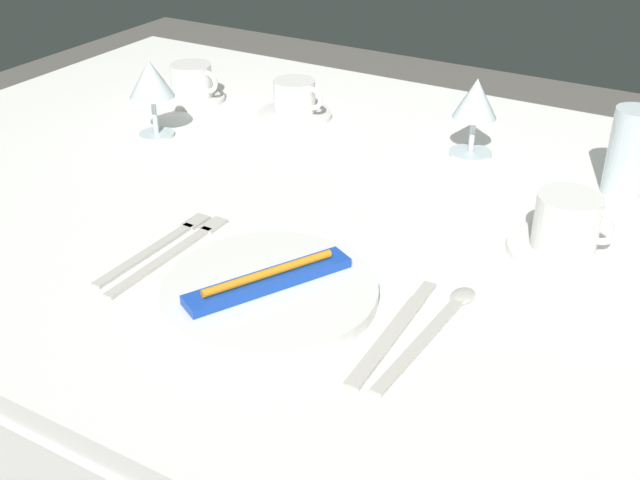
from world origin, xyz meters
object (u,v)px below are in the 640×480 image
object	(u,v)px
wine_glass_left	(151,82)
wine_glass_centre	(475,103)
fork_outer	(175,252)
dinner_knife	(392,333)
coffee_cup_right	(295,97)
coffee_cup_far	(192,80)
spoon_soup	(438,324)
drink_tumbler	(628,157)
fork_inner	(159,245)
coffee_cup_left	(568,222)
toothbrush_package	(269,280)
dinner_plate	(269,291)

from	to	relation	value
wine_glass_left	wine_glass_centre	bearing A→B (deg)	21.42
fork_outer	dinner_knife	world-z (taller)	same
dinner_knife	coffee_cup_right	bearing A→B (deg)	130.81
wine_glass_centre	coffee_cup_far	bearing A→B (deg)	-177.73
spoon_soup	wine_glass_centre	distance (m)	0.50
wine_glass_centre	drink_tumbler	size ratio (longest dim) A/B	1.00
spoon_soup	drink_tumbler	xyz separation A→B (m)	(0.11, 0.46, 0.05)
fork_inner	coffee_cup_left	xyz separation A→B (m)	(0.47, 0.25, 0.04)
fork_inner	drink_tumbler	distance (m)	0.69
fork_inner	drink_tumbler	size ratio (longest dim) A/B	1.63
dinner_knife	coffee_cup_left	world-z (taller)	coffee_cup_left
fork_outer	drink_tumbler	bearing A→B (deg)	45.86
toothbrush_package	dinner_knife	xyz separation A→B (m)	(0.16, 0.01, -0.02)
wine_glass_centre	drink_tumbler	world-z (taller)	same
spoon_soup	coffee_cup_left	xyz separation A→B (m)	(0.08, 0.23, 0.04)
wine_glass_left	drink_tumbler	world-z (taller)	wine_glass_left
fork_outer	coffee_cup_left	xyz separation A→B (m)	(0.44, 0.26, 0.04)
coffee_cup_far	dinner_knife	bearing A→B (deg)	-36.59
dinner_knife	spoon_soup	xyz separation A→B (m)	(0.04, 0.04, -0.00)
toothbrush_package	spoon_soup	distance (m)	0.20
dinner_knife	wine_glass_left	xyz separation A→B (m)	(-0.61, 0.32, 0.10)
drink_tumbler	coffee_cup_right	bearing A→B (deg)	178.46
dinner_plate	fork_inner	world-z (taller)	dinner_plate
wine_glass_left	drink_tumbler	bearing A→B (deg)	13.59
spoon_soup	coffee_cup_far	bearing A→B (deg)	147.24
dinner_plate	coffee_cup_far	distance (m)	0.71
coffee_cup_right	wine_glass_centre	world-z (taller)	wine_glass_centre
toothbrush_package	coffee_cup_right	bearing A→B (deg)	118.71
dinner_plate	fork_inner	size ratio (longest dim) A/B	1.22
coffee_cup_right	drink_tumbler	xyz separation A→B (m)	(0.59, -0.02, 0.02)
coffee_cup_right	drink_tumbler	world-z (taller)	drink_tumbler
fork_inner	spoon_soup	size ratio (longest dim) A/B	0.93
spoon_soup	wine_glass_left	xyz separation A→B (m)	(-0.64, 0.27, 0.10)
dinner_plate	wine_glass_left	bearing A→B (deg)	144.21
dinner_plate	spoon_soup	world-z (taller)	dinner_plate
fork_outer	coffee_cup_left	world-z (taller)	coffee_cup_left
drink_tumbler	coffee_cup_far	bearing A→B (deg)	-179.59
fork_inner	coffee_cup_right	size ratio (longest dim) A/B	2.18
dinner_knife	coffee_cup_far	xyz separation A→B (m)	(-0.66, 0.49, 0.04)
toothbrush_package	fork_inner	world-z (taller)	toothbrush_package
coffee_cup_left	wine_glass_centre	distance (m)	0.33
coffee_cup_left	coffee_cup_far	world-z (taller)	coffee_cup_left
coffee_cup_left	coffee_cup_right	xyz separation A→B (m)	(-0.56, 0.24, -0.01)
dinner_plate	wine_glass_centre	size ratio (longest dim) A/B	1.98
coffee_cup_far	wine_glass_left	distance (m)	0.19
dinner_plate	coffee_cup_far	world-z (taller)	coffee_cup_far
fork_inner	wine_glass_centre	bearing A→B (deg)	63.36
fork_outer	wine_glass_centre	distance (m)	0.55
wine_glass_centre	toothbrush_package	bearing A→B (deg)	-96.05
fork_outer	wine_glass_centre	xyz separation A→B (m)	(0.22, 0.50, 0.09)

